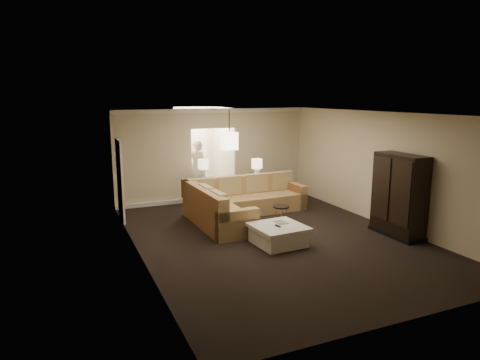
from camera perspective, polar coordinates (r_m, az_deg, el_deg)
name	(u,v)px	position (r m, az deg, el deg)	size (l,w,h in m)	color
ground	(274,238)	(9.85, 4.54, -7.68)	(8.00, 8.00, 0.00)	black
wall_back	(214,155)	(13.11, -3.54, 3.38)	(6.00, 0.04, 2.80)	beige
wall_front	(412,228)	(6.34, 21.90, -5.96)	(6.00, 0.04, 2.80)	beige
wall_left	(138,189)	(8.53, -13.45, -1.17)	(0.04, 8.00, 2.80)	beige
wall_right	(382,168)	(11.19, 18.38, 1.48)	(0.04, 8.00, 2.80)	beige
ceiling	(276,114)	(9.33, 4.81, 8.82)	(6.00, 8.00, 0.02)	silver
crown_molding	(214,111)	(12.95, -3.54, 9.19)	(6.00, 0.10, 0.12)	silver
baseboard	(215,198)	(13.31, -3.40, -2.37)	(6.00, 0.10, 0.12)	silver
side_door	(120,181)	(11.32, -15.70, -0.07)	(0.05, 0.90, 2.10)	white
foyer	(200,153)	(14.38, -5.35, 3.65)	(1.44, 2.02, 2.80)	silver
sectional_sofa	(239,203)	(11.28, -0.16, -3.07)	(3.37, 2.68, 1.00)	brown
coffee_table	(278,235)	(9.37, 5.14, -7.26)	(1.15, 1.15, 0.45)	white
console_table	(230,190)	(12.52, -1.30, -1.33)	(2.05, 1.11, 0.78)	black
armoire	(399,197)	(10.39, 20.42, -2.15)	(0.56, 1.32, 1.89)	black
drink_table	(281,212)	(10.66, 5.49, -4.21)	(0.40, 0.40, 0.50)	black
table_lamp_left	(203,166)	(12.38, -4.92, 1.84)	(0.31, 0.31, 0.60)	white
table_lamp_right	(257,166)	(12.44, 2.27, 1.92)	(0.31, 0.31, 0.60)	white
pendant_light	(229,141)	(11.84, -1.43, 5.25)	(0.38, 0.38, 1.09)	black
person	(197,165)	(13.68, -5.76, 1.98)	(0.72, 0.48, 2.00)	beige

